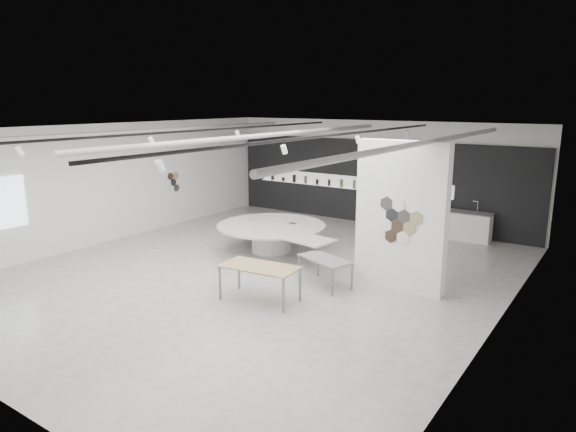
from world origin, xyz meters
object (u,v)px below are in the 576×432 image
Objects in this scene: kitchen_counter at (465,226)px; partition_column at (401,217)px; display_island at (273,234)px; sample_table_stone at (325,261)px; sample_table_wood at (260,269)px.

partition_column is at bearing -91.54° from kitchen_counter.
display_island is 3.27m from sample_table_stone.
partition_column reaches higher than kitchen_counter.
sample_table_wood is 1.20× the size of sample_table_stone.
partition_column reaches higher than display_island.
partition_column is 2.35× the size of sample_table_stone.
sample_table_stone is (-1.57, -0.85, -1.15)m from partition_column.
display_island is 2.40× the size of sample_table_wood.
display_island is at bearing -134.29° from kitchen_counter.
sample_table_stone is (0.75, 1.67, -0.11)m from sample_table_wood.
partition_column reaches higher than sample_table_stone.
partition_column is at bearing -1.54° from display_island.
kitchen_counter is (1.61, 6.37, -0.18)m from sample_table_stone.
display_island reaches higher than sample_table_wood.
sample_table_stone is at bearing -105.27° from kitchen_counter.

